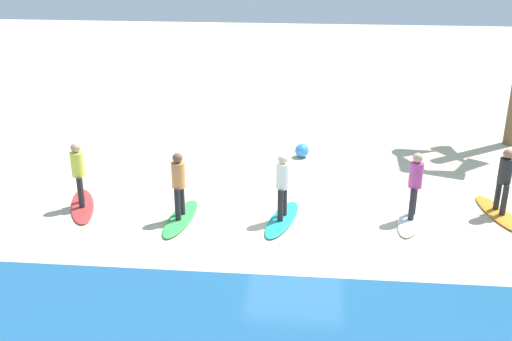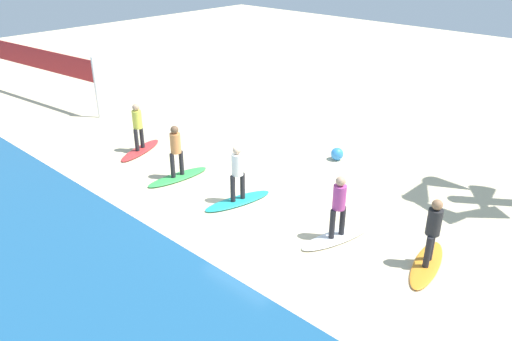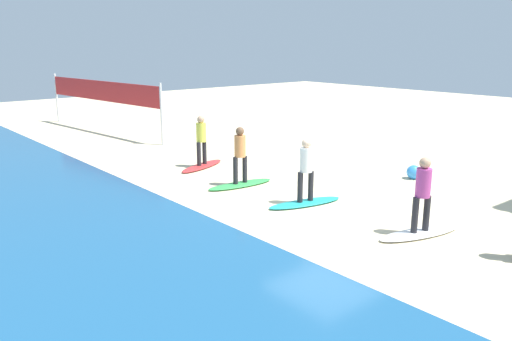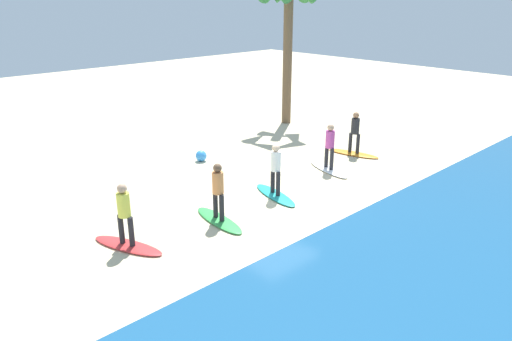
% 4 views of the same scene
% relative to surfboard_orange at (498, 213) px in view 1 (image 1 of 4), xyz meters
% --- Properties ---
extents(ground_plane, '(60.00, 60.00, 0.00)m').
position_rel_surfboard_orange_xyz_m(ground_plane, '(4.94, 0.36, -0.04)').
color(ground_plane, beige).
extents(surfboard_orange, '(1.01, 2.17, 0.09)m').
position_rel_surfboard_orange_xyz_m(surfboard_orange, '(0.00, 0.00, 0.00)').
color(surfboard_orange, orange).
rests_on(surfboard_orange, ground).
extents(surfer_orange, '(0.32, 0.45, 1.64)m').
position_rel_surfboard_orange_xyz_m(surfer_orange, '(0.00, 0.00, 0.99)').
color(surfer_orange, '#232328').
rests_on(surfer_orange, surfboard_orange).
extents(surfboard_white, '(1.10, 2.17, 0.09)m').
position_rel_surfboard_orange_xyz_m(surfboard_white, '(2.17, 0.47, 0.00)').
color(surfboard_white, white).
rests_on(surfboard_white, ground).
extents(surfer_white, '(0.32, 0.45, 1.64)m').
position_rel_surfboard_orange_xyz_m(surfer_white, '(2.17, 0.47, 0.99)').
color(surfer_white, '#232328').
rests_on(surfer_white, surfboard_white).
extents(surfboard_teal, '(1.04, 2.17, 0.09)m').
position_rel_surfboard_orange_xyz_m(surfboard_teal, '(5.28, 0.81, 0.00)').
color(surfboard_teal, teal).
rests_on(surfboard_teal, ground).
extents(surfer_teal, '(0.32, 0.45, 1.64)m').
position_rel_surfboard_orange_xyz_m(surfer_teal, '(5.28, 0.81, 0.99)').
color(surfer_teal, '#232328').
rests_on(surfer_teal, surfboard_teal).
extents(surfboard_green, '(0.79, 2.15, 0.09)m').
position_rel_surfboard_orange_xyz_m(surfboard_green, '(7.73, 1.00, 0.00)').
color(surfboard_green, green).
rests_on(surfboard_green, ground).
extents(surfer_green, '(0.32, 0.46, 1.64)m').
position_rel_surfboard_orange_xyz_m(surfer_green, '(7.73, 1.00, 0.99)').
color(surfer_green, '#232328').
rests_on(surfer_green, surfboard_green).
extents(surfboard_red, '(1.25, 2.16, 0.09)m').
position_rel_surfboard_orange_xyz_m(surfboard_red, '(10.34, 0.54, 0.00)').
color(surfboard_red, red).
rests_on(surfboard_red, ground).
extents(surfer_red, '(0.32, 0.44, 1.64)m').
position_rel_surfboard_orange_xyz_m(surfer_red, '(10.34, 0.54, 0.99)').
color(surfer_red, '#232328').
rests_on(surfer_red, surfboard_red).
extents(beach_ball, '(0.42, 0.42, 0.42)m').
position_rel_surfboard_orange_xyz_m(beach_ball, '(4.91, -3.53, 0.17)').
color(beach_ball, '#338CE5').
rests_on(beach_ball, ground).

